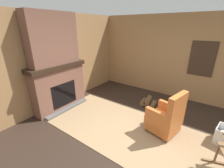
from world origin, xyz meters
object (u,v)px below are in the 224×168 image
at_px(firewood_stack, 148,102).
at_px(oil_lamp_vase, 41,63).
at_px(storage_case, 58,61).
at_px(armchair, 166,119).

xyz_separation_m(firewood_stack, oil_lamp_vase, (-2.11, -1.94, 1.30)).
relative_size(firewood_stack, storage_case, 2.06).
height_order(armchair, firewood_stack, armchair).
distance_m(firewood_stack, oil_lamp_vase, 3.15).
relative_size(armchair, oil_lamp_vase, 3.46).
distance_m(firewood_stack, storage_case, 2.87).
distance_m(armchair, firewood_stack, 1.28).
bearing_deg(oil_lamp_vase, storage_case, 89.99).
distance_m(armchair, storage_case, 3.11).
bearing_deg(firewood_stack, storage_case, -145.01).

